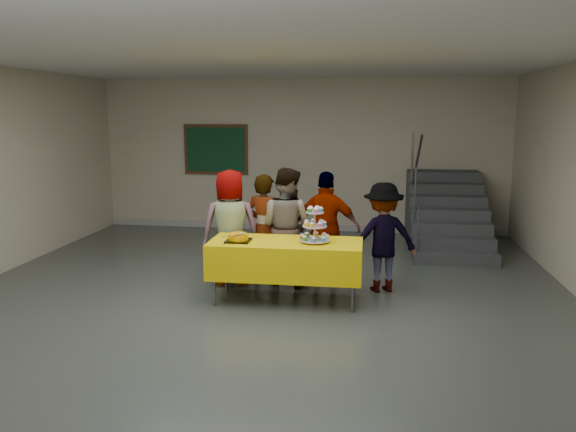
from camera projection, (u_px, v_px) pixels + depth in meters
The scene contains 11 objects.
room_shell at pixel (248, 131), 6.10m from camera, with size 10.00×10.04×3.02m.
bake_table at pixel (286, 258), 6.96m from camera, with size 1.88×0.78×0.77m.
cupcake_stand at pixel (315, 228), 6.83m from camera, with size 0.38×0.38×0.44m.
bear_cake at pixel (238, 237), 6.90m from camera, with size 0.32×0.36×0.12m.
schoolchild_a at pixel (231, 227), 7.63m from camera, with size 0.78×0.50×1.59m, color slate.
schoolchild_b at pixel (264, 229), 7.70m from camera, with size 0.55×0.36×1.52m, color slate.
schoolchild_c at pixel (286, 227), 7.63m from camera, with size 0.78×0.61×1.61m, color slate.
schoolchild_d at pixel (327, 229), 7.61m from camera, with size 0.91×0.38×1.56m, color slate.
schoolchild_e at pixel (383, 237), 7.35m from camera, with size 0.93×0.54×1.45m, color #5D5C66.
staircase at pixel (445, 217), 10.02m from camera, with size 1.30×2.40×2.04m.
noticeboard at pixel (216, 149), 11.25m from camera, with size 1.30×0.05×1.00m.
Camera 1 is at (1.31, -6.02, 2.34)m, focal length 35.00 mm.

